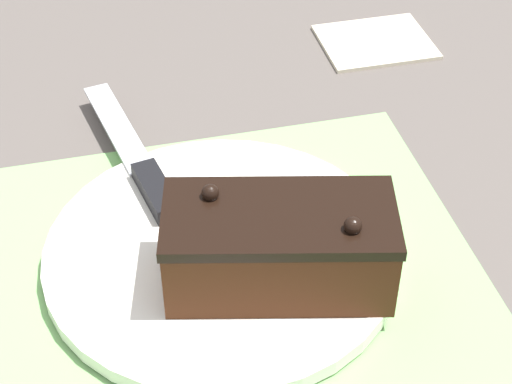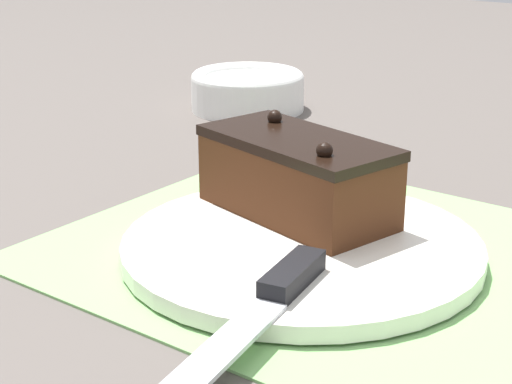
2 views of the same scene
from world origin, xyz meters
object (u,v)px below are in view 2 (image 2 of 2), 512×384
Objects in this scene: serving_knife at (269,299)px; cake_plate at (302,247)px; small_bowl at (248,89)px; chocolate_cake at (297,176)px.

cake_plate is at bearing -76.85° from serving_knife.
small_bowl is (-0.31, 0.33, 0.02)m from cake_plate.
chocolate_cake reaches higher than small_bowl.
chocolate_cake reaches higher than cake_plate.
chocolate_cake is at bearing -46.76° from small_bowl.
small_bowl is at bearing -61.58° from serving_knife.
cake_plate is 1.91× the size of small_bowl.
chocolate_cake is 0.16m from serving_knife.
cake_plate is at bearing -51.12° from chocolate_cake.
serving_knife reaches higher than cake_plate.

